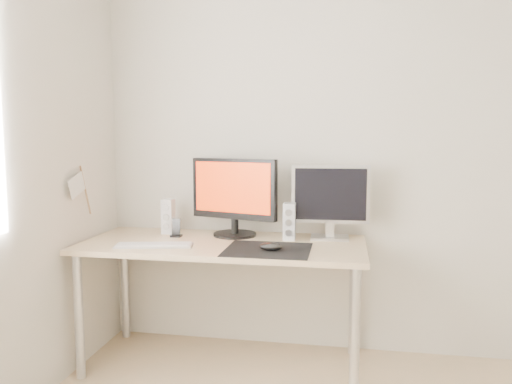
{
  "coord_description": "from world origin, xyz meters",
  "views": [
    {
      "loc": [
        -0.25,
        -1.32,
        1.33
      ],
      "look_at": [
        -0.76,
        1.48,
        1.01
      ],
      "focal_mm": 35.0,
      "sensor_mm": 36.0,
      "label": 1
    }
  ],
  "objects": [
    {
      "name": "wall_back",
      "position": [
        0.0,
        1.75,
        1.25
      ],
      "size": [
        3.5,
        0.0,
        3.5
      ],
      "primitive_type": "plane",
      "rotation": [
        1.57,
        0.0,
        0.0
      ],
      "color": "silver",
      "rests_on": "ground"
    },
    {
      "name": "mousepad",
      "position": [
        -0.65,
        1.24,
        0.73
      ],
      "size": [
        0.45,
        0.4,
        0.0
      ],
      "primitive_type": "cube",
      "color": "black",
      "rests_on": "desk"
    },
    {
      "name": "mouse",
      "position": [
        -0.63,
        1.21,
        0.75
      ],
      "size": [
        0.12,
        0.07,
        0.04
      ],
      "primitive_type": "ellipsoid",
      "color": "black",
      "rests_on": "mousepad"
    },
    {
      "name": "desk",
      "position": [
        -0.93,
        1.38,
        0.65
      ],
      "size": [
        1.6,
        0.7,
        0.73
      ],
      "color": "#D1B587",
      "rests_on": "ground"
    },
    {
      "name": "main_monitor",
      "position": [
        -0.91,
        1.57,
        0.98
      ],
      "size": [
        0.54,
        0.32,
        0.47
      ],
      "color": "black",
      "rests_on": "desk"
    },
    {
      "name": "second_monitor",
      "position": [
        -0.34,
        1.58,
        0.97
      ],
      "size": [
        0.45,
        0.17,
        0.43
      ],
      "color": "silver",
      "rests_on": "desk"
    },
    {
      "name": "speaker_left",
      "position": [
        -1.32,
        1.57,
        0.84
      ],
      "size": [
        0.07,
        0.08,
        0.21
      ],
      "color": "white",
      "rests_on": "desk"
    },
    {
      "name": "speaker_right",
      "position": [
        -0.57,
        1.51,
        0.84
      ],
      "size": [
        0.07,
        0.08,
        0.21
      ],
      "color": "white",
      "rests_on": "desk"
    },
    {
      "name": "keyboard",
      "position": [
        -1.27,
        1.21,
        0.74
      ],
      "size": [
        0.44,
        0.2,
        0.02
      ],
      "color": "silver",
      "rests_on": "desk"
    },
    {
      "name": "phone_dock",
      "position": [
        -1.24,
        1.48,
        0.76
      ],
      "size": [
        0.06,
        0.05,
        0.11
      ],
      "color": "black",
      "rests_on": "desk"
    },
    {
      "name": "pennant",
      "position": [
        -1.72,
        1.24,
        1.05
      ],
      "size": [
        0.01,
        0.23,
        0.29
      ],
      "color": "#A57F54",
      "rests_on": "wall_left"
    }
  ]
}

